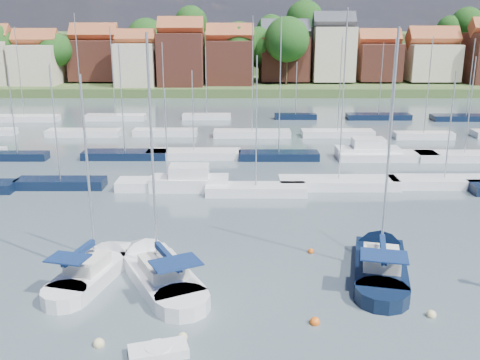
{
  "coord_description": "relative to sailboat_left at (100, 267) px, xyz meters",
  "views": [
    {
      "loc": [
        -0.65,
        -26.04,
        14.32
      ],
      "look_at": [
        -0.74,
        14.0,
        2.65
      ],
      "focal_mm": 40.0,
      "sensor_mm": 36.0,
      "label": 1
    }
  ],
  "objects": [
    {
      "name": "buoy_e",
      "position": [
        13.02,
        2.94,
        -0.37
      ],
      "size": [
        0.41,
        0.41,
        0.41
      ],
      "primitive_type": "sphere",
      "color": "#D85914",
      "rests_on": "ground"
    },
    {
      "name": "sailboat_navy",
      "position": [
        17.05,
        1.2,
        -0.01
      ],
      "size": [
        5.29,
        11.5,
        15.44
      ],
      "rotation": [
        0.0,
        0.0,
        1.35
      ],
      "color": "black",
      "rests_on": "ground"
    },
    {
      "name": "buoy_b",
      "position": [
        1.86,
        -7.59,
        -0.37
      ],
      "size": [
        0.54,
        0.54,
        0.54
      ],
      "primitive_type": "sphere",
      "color": "beige",
      "rests_on": "ground"
    },
    {
      "name": "buoy_c",
      "position": [
        4.63,
        -3.6,
        -0.37
      ],
      "size": [
        0.48,
        0.48,
        0.48
      ],
      "primitive_type": "sphere",
      "color": "#D85914",
      "rests_on": "ground"
    },
    {
      "name": "ground",
      "position": [
        9.11,
        36.83,
        -0.37
      ],
      "size": [
        260.0,
        260.0,
        0.0
      ],
      "primitive_type": "plane",
      "color": "#3F4F56",
      "rests_on": "ground"
    },
    {
      "name": "tender",
      "position": [
        4.74,
        -8.36,
        -0.15
      ],
      "size": [
        2.87,
        1.91,
        0.57
      ],
      "rotation": [
        0.0,
        0.0,
        0.28
      ],
      "color": "silver",
      "rests_on": "ground"
    },
    {
      "name": "far_shore_town",
      "position": [
        11.34,
        129.5,
        4.24
      ],
      "size": [
        212.46,
        90.0,
        22.27
      ],
      "color": "#42592C",
      "rests_on": "ground"
    },
    {
      "name": "buoy_f",
      "position": [
        18.17,
        -4.98,
        -0.37
      ],
      "size": [
        0.5,
        0.5,
        0.5
      ],
      "primitive_type": "sphere",
      "color": "beige",
      "rests_on": "ground"
    },
    {
      "name": "sailboat_centre",
      "position": [
        3.22,
        -0.03,
        -0.01
      ],
      "size": [
        7.67,
        11.27,
        15.17
      ],
      "rotation": [
        0.0,
        0.0,
        2.04
      ],
      "color": "silver",
      "rests_on": "ground"
    },
    {
      "name": "marina_field",
      "position": [
        11.02,
        31.98,
        0.07
      ],
      "size": [
        79.62,
        41.41,
        15.93
      ],
      "color": "silver",
      "rests_on": "ground"
    },
    {
      "name": "sailboat_left",
      "position": [
        0.0,
        0.0,
        0.0
      ],
      "size": [
        4.68,
        9.63,
        12.77
      ],
      "rotation": [
        0.0,
        0.0,
        1.32
      ],
      "color": "silver",
      "rests_on": "ground"
    },
    {
      "name": "buoy_d",
      "position": [
        12.13,
        -5.68,
        -0.37
      ],
      "size": [
        0.53,
        0.53,
        0.53
      ],
      "primitive_type": "sphere",
      "color": "#D85914",
      "rests_on": "ground"
    },
    {
      "name": "buoy_g",
      "position": [
        5.7,
        -7.05,
        -0.37
      ],
      "size": [
        0.48,
        0.48,
        0.48
      ],
      "primitive_type": "sphere",
      "color": "beige",
      "rests_on": "ground"
    }
  ]
}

